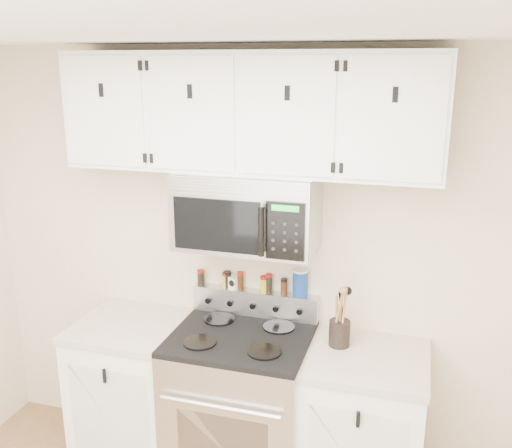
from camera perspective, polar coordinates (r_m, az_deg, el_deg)
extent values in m
cube|color=#C2B092|center=(3.37, 0.10, -4.13)|extent=(3.50, 0.01, 2.50)
cube|color=white|center=(1.57, -19.29, 18.42)|extent=(3.50, 3.50, 0.01)
cube|color=#B7B7BA|center=(3.46, -1.50, -18.32)|extent=(0.76, 0.65, 0.92)
cube|color=black|center=(3.22, -3.36, -21.47)|extent=(0.50, 0.02, 0.40)
cube|color=black|center=(3.21, -1.56, -11.30)|extent=(0.76, 0.65, 0.03)
cube|color=#B7B7BA|center=(3.42, -0.07, -7.87)|extent=(0.76, 0.08, 0.15)
cylinder|color=black|center=(3.13, -5.63, -11.69)|extent=(0.18, 0.18, 0.01)
cylinder|color=black|center=(3.03, 0.85, -12.65)|extent=(0.18, 0.18, 0.01)
cylinder|color=black|center=(3.38, -3.70, -9.47)|extent=(0.18, 0.18, 0.01)
cylinder|color=black|center=(3.29, 2.29, -10.25)|extent=(0.18, 0.18, 0.01)
cube|color=white|center=(3.72, -11.95, -16.29)|extent=(0.62, 0.60, 0.88)
cube|color=tan|center=(3.50, -12.38, -9.90)|extent=(0.64, 0.62, 0.04)
cube|color=white|center=(3.37, 10.58, -19.97)|extent=(0.62, 0.60, 0.88)
cube|color=tan|center=(3.13, 11.02, -13.12)|extent=(0.64, 0.62, 0.04)
cube|color=#9E9EA3|center=(3.08, -0.88, 1.39)|extent=(0.76, 0.38, 0.42)
cube|color=#B7B7BA|center=(2.86, -2.07, 3.74)|extent=(0.73, 0.01, 0.08)
cube|color=black|center=(2.95, -3.97, -0.15)|extent=(0.47, 0.01, 0.28)
cube|color=black|center=(2.84, 2.94, -0.73)|extent=(0.20, 0.01, 0.30)
cylinder|color=black|center=(2.84, 0.52, -0.75)|extent=(0.03, 0.03, 0.26)
cube|color=white|center=(3.02, -0.78, 11.10)|extent=(2.00, 0.33, 0.62)
cube|color=white|center=(3.17, -15.01, 10.80)|extent=(0.46, 0.01, 0.57)
cube|color=black|center=(3.16, -15.24, 12.80)|extent=(0.02, 0.01, 0.07)
cube|color=white|center=(2.95, -6.52, 10.88)|extent=(0.46, 0.01, 0.57)
cube|color=black|center=(2.93, -6.65, 13.03)|extent=(0.03, 0.01, 0.07)
cube|color=white|center=(2.79, 3.15, 10.68)|extent=(0.46, 0.01, 0.57)
cube|color=black|center=(2.77, 3.15, 12.96)|extent=(0.03, 0.01, 0.07)
cube|color=white|center=(2.72, 13.62, 10.12)|extent=(0.46, 0.01, 0.57)
cube|color=black|center=(2.70, 13.76, 12.46)|extent=(0.02, 0.01, 0.07)
cylinder|color=black|center=(3.17, 8.34, -10.75)|extent=(0.11, 0.11, 0.14)
cylinder|color=olive|center=(3.12, 8.42, -8.95)|extent=(0.01, 0.01, 0.27)
cylinder|color=olive|center=(3.10, 8.76, -8.89)|extent=(0.01, 0.01, 0.29)
cylinder|color=olive|center=(3.13, 8.09, -9.00)|extent=(0.01, 0.01, 0.25)
cylinder|color=black|center=(3.14, 8.65, -8.90)|extent=(0.01, 0.01, 0.26)
cylinder|color=olive|center=(3.10, 8.20, -8.99)|extent=(0.01, 0.01, 0.28)
cube|color=white|center=(3.41, -2.28, -5.85)|extent=(0.08, 0.08, 0.08)
cylinder|color=navy|center=(3.30, 4.43, -5.99)|extent=(0.09, 0.09, 0.15)
cylinder|color=white|center=(3.27, 4.46, -4.68)|extent=(0.09, 0.09, 0.01)
cylinder|color=black|center=(3.48, -5.53, -5.46)|extent=(0.04, 0.04, 0.08)
cylinder|color=#9C0E0C|center=(3.47, -5.55, -4.73)|extent=(0.04, 0.04, 0.02)
cylinder|color=gold|center=(3.43, -3.04, -5.74)|extent=(0.04, 0.04, 0.08)
cylinder|color=#960C0B|center=(3.41, -3.05, -4.99)|extent=(0.04, 0.04, 0.02)
cylinder|color=black|center=(3.42, -2.88, -5.70)|extent=(0.04, 0.04, 0.09)
cylinder|color=black|center=(3.40, -2.89, -4.90)|extent=(0.05, 0.05, 0.02)
cylinder|color=#3B200E|center=(3.40, -1.57, -5.80)|extent=(0.04, 0.04, 0.09)
cylinder|color=#A5100C|center=(3.38, -1.58, -4.94)|extent=(0.04, 0.04, 0.02)
cylinder|color=gold|center=(3.36, 0.82, -6.16)|extent=(0.04, 0.04, 0.08)
cylinder|color=#980B0E|center=(3.34, 0.82, -5.38)|extent=(0.05, 0.05, 0.02)
cylinder|color=black|center=(3.35, 1.29, -6.07)|extent=(0.04, 0.04, 0.10)
cylinder|color=#A4110C|center=(3.33, 1.29, -5.15)|extent=(0.04, 0.04, 0.02)
cylinder|color=#442010|center=(3.33, 2.81, -6.39)|extent=(0.04, 0.04, 0.08)
cylinder|color=black|center=(3.31, 2.82, -5.62)|extent=(0.04, 0.04, 0.02)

